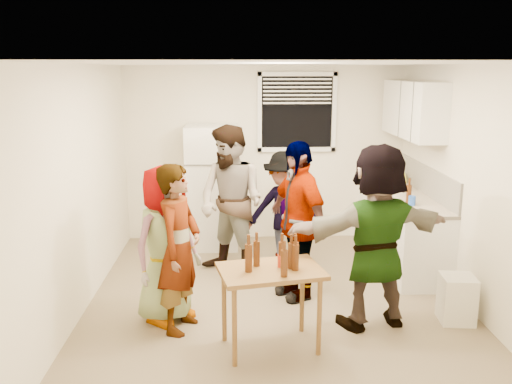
{
  "coord_description": "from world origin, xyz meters",
  "views": [
    {
      "loc": [
        -0.42,
        -5.49,
        2.45
      ],
      "look_at": [
        -0.21,
        0.21,
        1.15
      ],
      "focal_mm": 38.0,
      "sensor_mm": 36.0,
      "label": 1
    }
  ],
  "objects_px": {
    "kettle": "(389,186)",
    "guest_orange": "(372,324)",
    "wine_bottle": "(390,182)",
    "guest_black": "(296,295)",
    "beer_bottle_table": "(249,272)",
    "guest_stripe": "(182,328)",
    "trash_bin": "(457,297)",
    "guest_back_right": "(284,268)",
    "beer_bottle_counter": "(408,204)",
    "blue_cup": "(412,205)",
    "serving_table": "(270,347)",
    "guest_grey": "(169,318)",
    "refrigerator": "(212,187)",
    "red_cup": "(282,267)",
    "guest_back_left": "(232,274)"
  },
  "relations": [
    {
      "from": "kettle",
      "to": "guest_orange",
      "type": "relative_size",
      "value": 0.12
    },
    {
      "from": "wine_bottle",
      "to": "guest_black",
      "type": "xyz_separation_m",
      "value": [
        -1.52,
        -1.79,
        -0.9
      ]
    },
    {
      "from": "beer_bottle_table",
      "to": "guest_stripe",
      "type": "bearing_deg",
      "value": 144.03
    },
    {
      "from": "kettle",
      "to": "trash_bin",
      "type": "relative_size",
      "value": 0.45
    },
    {
      "from": "kettle",
      "to": "guest_back_right",
      "type": "height_order",
      "value": "kettle"
    },
    {
      "from": "kettle",
      "to": "beer_bottle_counter",
      "type": "xyz_separation_m",
      "value": [
        -0.05,
        -0.97,
        0.0
      ]
    },
    {
      "from": "blue_cup",
      "to": "guest_stripe",
      "type": "bearing_deg",
      "value": -155.21
    },
    {
      "from": "guest_stripe",
      "to": "serving_table",
      "type": "bearing_deg",
      "value": -98.18
    },
    {
      "from": "wine_bottle",
      "to": "guest_grey",
      "type": "relative_size",
      "value": 0.17
    },
    {
      "from": "serving_table",
      "to": "guest_grey",
      "type": "distance_m",
      "value": 1.17
    },
    {
      "from": "blue_cup",
      "to": "guest_black",
      "type": "height_order",
      "value": "blue_cup"
    },
    {
      "from": "guest_black",
      "to": "guest_orange",
      "type": "height_order",
      "value": "guest_orange"
    },
    {
      "from": "trash_bin",
      "to": "wine_bottle",
      "type": "bearing_deg",
      "value": 89.95
    },
    {
      "from": "refrigerator",
      "to": "guest_back_right",
      "type": "relative_size",
      "value": 1.15
    },
    {
      "from": "trash_bin",
      "to": "guest_back_right",
      "type": "relative_size",
      "value": 0.32
    },
    {
      "from": "red_cup",
      "to": "guest_black",
      "type": "xyz_separation_m",
      "value": [
        0.26,
        1.09,
        -0.75
      ]
    },
    {
      "from": "guest_stripe",
      "to": "guest_black",
      "type": "xyz_separation_m",
      "value": [
        1.19,
        0.73,
        0.0
      ]
    },
    {
      "from": "guest_back_left",
      "to": "guest_back_right",
      "type": "xyz_separation_m",
      "value": [
        0.65,
        0.17,
        0.0
      ]
    },
    {
      "from": "beer_bottle_table",
      "to": "red_cup",
      "type": "relative_size",
      "value": 2.19
    },
    {
      "from": "red_cup",
      "to": "guest_grey",
      "type": "distance_m",
      "value": 1.44
    },
    {
      "from": "guest_black",
      "to": "guest_back_right",
      "type": "bearing_deg",
      "value": 158.8
    },
    {
      "from": "wine_bottle",
      "to": "trash_bin",
      "type": "relative_size",
      "value": 0.58
    },
    {
      "from": "red_cup",
      "to": "kettle",
      "type": "bearing_deg",
      "value": 57.06
    },
    {
      "from": "kettle",
      "to": "guest_back_right",
      "type": "xyz_separation_m",
      "value": [
        -1.48,
        -0.65,
        -0.9
      ]
    },
    {
      "from": "guest_grey",
      "to": "guest_stripe",
      "type": "bearing_deg",
      "value": -103.82
    },
    {
      "from": "guest_back_left",
      "to": "guest_black",
      "type": "distance_m",
      "value": 0.97
    },
    {
      "from": "refrigerator",
      "to": "wine_bottle",
      "type": "relative_size",
      "value": 6.29
    },
    {
      "from": "wine_bottle",
      "to": "guest_grey",
      "type": "bearing_deg",
      "value": -141.09
    },
    {
      "from": "kettle",
      "to": "guest_black",
      "type": "height_order",
      "value": "kettle"
    },
    {
      "from": "blue_cup",
      "to": "serving_table",
      "type": "bearing_deg",
      "value": -137.57
    },
    {
      "from": "blue_cup",
      "to": "guest_black",
      "type": "xyz_separation_m",
      "value": [
        -1.39,
        -0.46,
        -0.9
      ]
    },
    {
      "from": "refrigerator",
      "to": "serving_table",
      "type": "relative_size",
      "value": 1.92
    },
    {
      "from": "trash_bin",
      "to": "serving_table",
      "type": "bearing_deg",
      "value": -166.42
    },
    {
      "from": "beer_bottle_counter",
      "to": "guest_back_left",
      "type": "bearing_deg",
      "value": 176.13
    },
    {
      "from": "guest_stripe",
      "to": "guest_back_left",
      "type": "height_order",
      "value": "guest_back_left"
    },
    {
      "from": "kettle",
      "to": "trash_bin",
      "type": "height_order",
      "value": "kettle"
    },
    {
      "from": "red_cup",
      "to": "guest_back_left",
      "type": "bearing_deg",
      "value": 104.61
    },
    {
      "from": "refrigerator",
      "to": "wine_bottle",
      "type": "height_order",
      "value": "refrigerator"
    },
    {
      "from": "trash_bin",
      "to": "refrigerator",
      "type": "bearing_deg",
      "value": 135.26
    },
    {
      "from": "red_cup",
      "to": "trash_bin",
      "type": "bearing_deg",
      "value": 12.93
    },
    {
      "from": "blue_cup",
      "to": "guest_grey",
      "type": "distance_m",
      "value": 3.04
    },
    {
      "from": "trash_bin",
      "to": "guest_black",
      "type": "relative_size",
      "value": 0.27
    },
    {
      "from": "refrigerator",
      "to": "wine_bottle",
      "type": "bearing_deg",
      "value": 0.08
    },
    {
      "from": "guest_grey",
      "to": "guest_back_left",
      "type": "relative_size",
      "value": 0.86
    },
    {
      "from": "kettle",
      "to": "guest_black",
      "type": "xyz_separation_m",
      "value": [
        -1.42,
        -1.49,
        -0.9
      ]
    },
    {
      "from": "refrigerator",
      "to": "guest_stripe",
      "type": "xyz_separation_m",
      "value": [
        -0.21,
        -2.52,
        -0.85
      ]
    },
    {
      "from": "refrigerator",
      "to": "beer_bottle_table",
      "type": "height_order",
      "value": "refrigerator"
    },
    {
      "from": "red_cup",
      "to": "guest_orange",
      "type": "height_order",
      "value": "red_cup"
    },
    {
      "from": "red_cup",
      "to": "guest_orange",
      "type": "bearing_deg",
      "value": 22.2
    },
    {
      "from": "guest_stripe",
      "to": "guest_back_left",
      "type": "bearing_deg",
      "value": -1.23
    }
  ]
}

